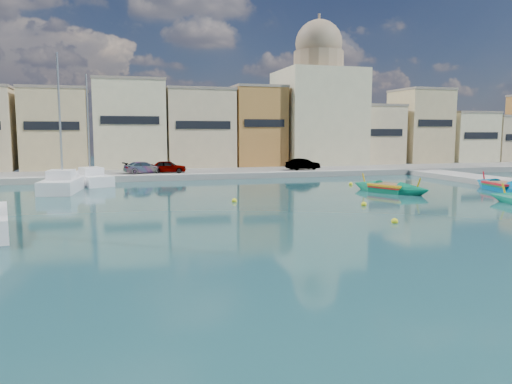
{
  "coord_description": "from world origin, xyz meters",
  "views": [
    {
      "loc": [
        -15.55,
        -20.99,
        4.81
      ],
      "look_at": [
        -7.95,
        6.0,
        1.4
      ],
      "focal_mm": 35.0,
      "sensor_mm": 36.0,
      "label": 1
    }
  ],
  "objects": [
    {
      "name": "ground",
      "position": [
        0.0,
        0.0,
        0.0
      ],
      "size": [
        160.0,
        160.0,
        0.0
      ],
      "primitive_type": "plane",
      "color": "#173B46",
      "rests_on": "ground"
    },
    {
      "name": "north_quay",
      "position": [
        0.0,
        32.0,
        0.3
      ],
      "size": [
        80.0,
        8.0,
        0.6
      ],
      "primitive_type": "cube",
      "color": "gray",
      "rests_on": "ground"
    },
    {
      "name": "north_townhouses",
      "position": [
        6.68,
        39.36,
        5.0
      ],
      "size": [
        83.2,
        7.87,
        10.19
      ],
      "color": "#CEB98E",
      "rests_on": "ground"
    },
    {
      "name": "church_block",
      "position": [
        10.0,
        40.0,
        8.41
      ],
      "size": [
        10.0,
        10.0,
        19.1
      ],
      "color": "beige",
      "rests_on": "ground"
    },
    {
      "name": "parked_cars",
      "position": [
        -7.1,
        30.5,
        1.21
      ],
      "size": [
        21.31,
        2.54,
        1.26
      ],
      "color": "#4C1919",
      "rests_on": "north_quay"
    },
    {
      "name": "luzzu_cyan_mid",
      "position": [
        15.0,
        12.63,
        0.25
      ],
      "size": [
        3.08,
        8.13,
        2.35
      ],
      "color": "#005F99",
      "rests_on": "ground"
    },
    {
      "name": "luzzu_green",
      "position": [
        5.36,
        14.02,
        0.25
      ],
      "size": [
        4.61,
        7.46,
        2.31
      ],
      "color": "#0A6E4C",
      "rests_on": "ground"
    },
    {
      "name": "yacht_north",
      "position": [
        -18.31,
        27.74,
        0.42
      ],
      "size": [
        4.93,
        8.27,
        10.67
      ],
      "color": "white",
      "rests_on": "ground"
    },
    {
      "name": "yacht_midnorth",
      "position": [
        -19.54,
        22.97,
        0.47
      ],
      "size": [
        3.51,
        8.59,
        11.84
      ],
      "color": "white",
      "rests_on": "ground"
    },
    {
      "name": "mooring_buoys",
      "position": [
        2.52,
        6.38,
        0.08
      ],
      "size": [
        24.98,
        22.94,
        0.36
      ],
      "color": "#FFF81A",
      "rests_on": "ground"
    }
  ]
}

